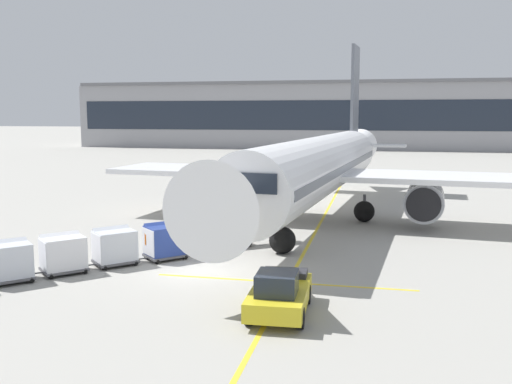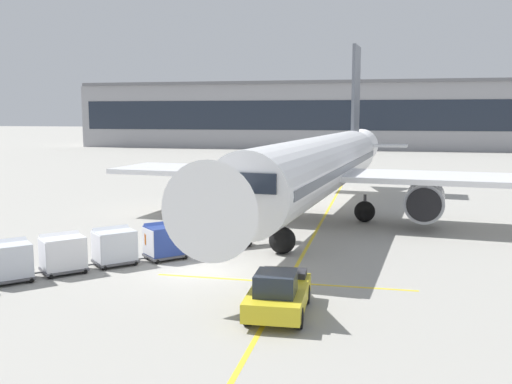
{
  "view_description": "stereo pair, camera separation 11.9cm",
  "coord_description": "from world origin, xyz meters",
  "views": [
    {
      "loc": [
        8.56,
        -25.67,
        7.59
      ],
      "look_at": [
        1.78,
        5.7,
        3.19
      ],
      "focal_mm": 39.85,
      "sensor_mm": 36.0,
      "label": 1
    },
    {
      "loc": [
        8.67,
        -25.65,
        7.59
      ],
      "look_at": [
        1.78,
        5.7,
        3.19
      ],
      "focal_mm": 39.85,
      "sensor_mm": 36.0,
      "label": 2
    }
  ],
  "objects": [
    {
      "name": "apron_guidance_line_stop_bar",
      "position": [
        4.47,
        -0.95,
        0.0
      ],
      "size": [
        12.0,
        0.2,
        0.01
      ],
      "color": "yellow",
      "rests_on": "ground"
    },
    {
      "name": "baggage_cart_lead",
      "position": [
        -2.33,
        1.94,
        1.0
      ],
      "size": [
        2.54,
        2.55,
        1.91
      ],
      "color": "#515156",
      "rests_on": "ground"
    },
    {
      "name": "baggage_cart_second",
      "position": [
        -4.37,
        0.23,
        1.0
      ],
      "size": [
        2.54,
        2.55,
        1.91
      ],
      "color": "#515156",
      "rests_on": "ground"
    },
    {
      "name": "pushback_tug",
      "position": [
        5.02,
        -5.08,
        0.83
      ],
      "size": [
        2.25,
        4.47,
        1.83
      ],
      "color": "gold",
      "rests_on": "ground"
    },
    {
      "name": "safety_cone_nose_mark",
      "position": [
        -3.83,
        9.11,
        0.38
      ],
      "size": [
        0.69,
        0.69,
        0.77
      ],
      "color": "black",
      "rests_on": "ground"
    },
    {
      "name": "ground_crew_by_carts",
      "position": [
        -3.11,
        1.65,
        1.0
      ],
      "size": [
        0.33,
        0.56,
        1.74
      ],
      "color": "black",
      "rests_on": "ground"
    },
    {
      "name": "safety_cone_wingtip",
      "position": [
        -2.58,
        11.83,
        0.34
      ],
      "size": [
        0.63,
        0.63,
        0.71
      ],
      "color": "black",
      "rests_on": "ground"
    },
    {
      "name": "ground_crew_by_loader",
      "position": [
        -2.45,
        2.51,
        1.0
      ],
      "size": [
        0.55,
        0.35,
        1.74
      ],
      "color": "black",
      "rests_on": "ground"
    },
    {
      "name": "baggage_cart_third",
      "position": [
        -6.11,
        -1.67,
        1.0
      ],
      "size": [
        2.54,
        2.55,
        1.91
      ],
      "color": "#515156",
      "rests_on": "ground"
    },
    {
      "name": "apron_guidance_line_lead_in",
      "position": [
        4.69,
        13.6,
        0.0
      ],
      "size": [
        0.2,
        110.0,
        0.01
      ],
      "color": "yellow",
      "rests_on": "ground"
    },
    {
      "name": "ground_plane",
      "position": [
        0.0,
        0.0,
        0.0
      ],
      "size": [
        600.0,
        600.0,
        0.0
      ],
      "primitive_type": "plane",
      "color": "#9E9B93"
    },
    {
      "name": "belt_loader",
      "position": [
        0.15,
        5.24,
        0.83
      ],
      "size": [
        4.58,
        4.82,
        2.77
      ],
      "color": "#A3A8B2",
      "rests_on": "ground"
    },
    {
      "name": "parked_airplane",
      "position": [
        4.54,
        14.31,
        3.89
      ],
      "size": [
        31.42,
        41.68,
        14.08
      ],
      "color": "white",
      "rests_on": "ground"
    },
    {
      "name": "safety_cone_engine_keepout",
      "position": [
        -2.69,
        11.68,
        0.36
      ],
      "size": [
        0.65,
        0.65,
        0.73
      ],
      "color": "black",
      "rests_on": "ground"
    },
    {
      "name": "baggage_cart_fourth",
      "position": [
        -7.74,
        -3.55,
        1.0
      ],
      "size": [
        2.54,
        2.55,
        1.91
      ],
      "color": "#515156",
      "rests_on": "ground"
    },
    {
      "name": "terminal_building",
      "position": [
        0.07,
        105.3,
        7.32
      ],
      "size": [
        119.47,
        19.2,
        14.74
      ],
      "color": "#939399",
      "rests_on": "ground"
    }
  ]
}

